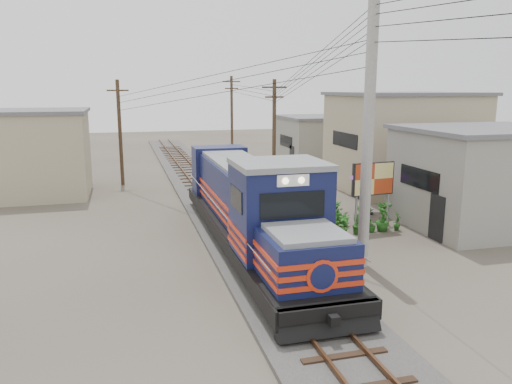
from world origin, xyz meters
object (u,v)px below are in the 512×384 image
object	(u,v)px
locomotive	(251,207)
market_umbrella	(371,173)
billboard	(374,181)
vendor	(333,200)

from	to	relation	value
locomotive	market_umbrella	size ratio (longest dim) A/B	6.61
billboard	vendor	world-z (taller)	billboard
market_umbrella	vendor	world-z (taller)	market_umbrella
locomotive	market_umbrella	distance (m)	8.38
vendor	billboard	bearing A→B (deg)	73.55
locomotive	vendor	distance (m)	7.12
billboard	market_umbrella	bearing A→B (deg)	58.78
market_umbrella	vendor	xyz separation A→B (m)	(-1.85, 0.43, -1.38)
locomotive	billboard	xyz separation A→B (m)	(6.00, 1.07, 0.61)
locomotive	vendor	xyz separation A→B (m)	(5.53, 4.38, -0.97)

